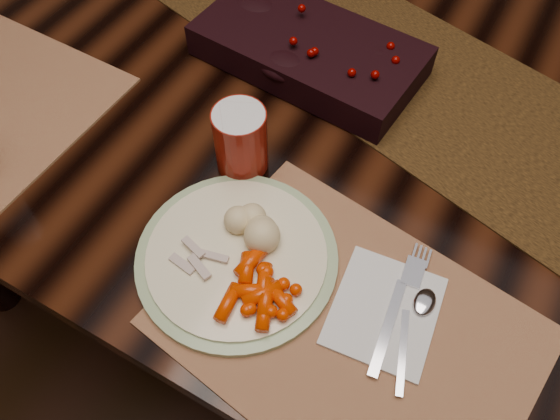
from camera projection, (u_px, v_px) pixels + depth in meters
The scene contains 13 objects.
floor at pixel (334, 308), 1.51m from camera, with size 5.00×5.00×0.00m, color black.
dining_table at pixel (348, 240), 1.20m from camera, with size 1.80×1.00×0.75m, color black.
table_runner at pixel (379, 59), 0.97m from camera, with size 1.62×0.33×0.00m, color #381E09.
centerpiece at pixel (309, 46), 0.93m from camera, with size 0.38×0.20×0.08m, color black, non-canonical shape.
placemat_main at pixel (349, 328), 0.69m from camera, with size 0.45×0.33×0.00m, color #8C6747.
dinner_plate at pixel (237, 257), 0.74m from camera, with size 0.27×0.27×0.02m, color #F3E7BC.
baby_carrots at pixel (257, 286), 0.70m from camera, with size 0.11×0.09×0.02m, color red, non-canonical shape.
mashed_potatoes at pixel (256, 219), 0.74m from camera, with size 0.08×0.07×0.05m, color tan, non-canonical shape.
turkey_shreds at pixel (196, 259), 0.72m from camera, with size 0.08×0.06×0.02m, color tan, non-canonical shape.
napkin at pixel (384, 311), 0.70m from camera, with size 0.13×0.15×0.01m, color white.
fork at pixel (395, 312), 0.69m from camera, with size 0.03×0.17×0.00m, color silver, non-canonical shape.
spoon at pixel (410, 336), 0.68m from camera, with size 0.03×0.14×0.00m, color silver, non-canonical shape.
red_cup at pixel (241, 140), 0.79m from camera, with size 0.08×0.08×0.11m, color maroon.
Camera 1 is at (0.16, -0.60, 1.41)m, focal length 35.00 mm.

